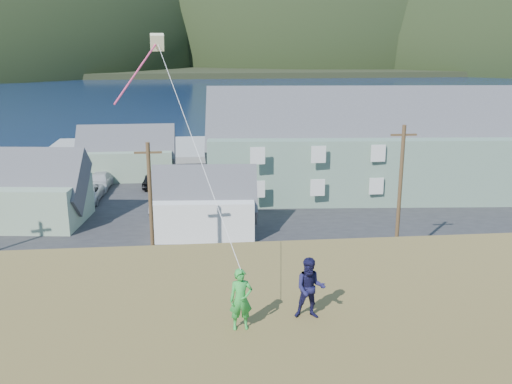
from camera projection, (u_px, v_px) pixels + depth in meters
ground at (208, 284)px, 33.85m from camera, size 900.00×900.00×0.00m
grass_strip at (208, 298)px, 31.92m from camera, size 110.00×8.00×0.10m
waterfront_lot at (204, 203)px, 50.15m from camera, size 72.00×36.00×0.12m
wharf at (154, 150)px, 71.54m from camera, size 26.00×14.00×0.90m
far_shore at (198, 59)px, 350.33m from camera, size 900.00×320.00×2.00m
far_hills at (264, 60)px, 304.93m from camera, size 760.00×265.00×143.00m
lodge at (394, 146)px, 51.95m from camera, size 34.60×12.12×11.95m
shed_palegreen_near at (21, 191)px, 43.99m from camera, size 10.50×7.32×7.15m
shed_white at (205, 203)px, 41.91m from camera, size 7.99×5.58×6.12m
shed_palegreen_far at (127, 154)px, 58.60m from camera, size 9.91×5.67×6.65m
utility_poles at (142, 204)px, 33.70m from camera, size 30.84×0.24×9.80m
parked_cars at (100, 185)px, 53.07m from camera, size 22.97×12.37×1.54m
kite_flyer_green at (241, 299)px, 13.94m from camera, size 0.59×0.41×1.56m
kite_flyer_navy at (310, 288)px, 14.49m from camera, size 0.86×0.71×1.62m
kite_rig at (155, 49)px, 19.09m from camera, size 1.76×4.00×9.43m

